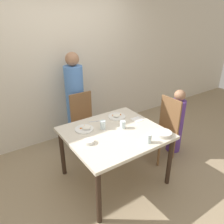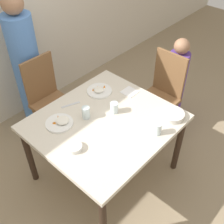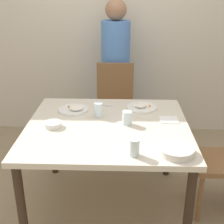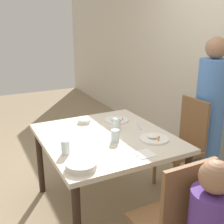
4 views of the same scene
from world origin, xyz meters
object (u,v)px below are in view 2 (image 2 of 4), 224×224
(glass_water_tall, at_px, (114,108))
(person_adult, at_px, (28,69))
(person_child, at_px, (175,83))
(bowl_curry, at_px, (172,114))
(plate_rice_adult, at_px, (99,91))
(chair_adult_spot, at_px, (49,97))
(chair_child_spot, at_px, (162,93))

(glass_water_tall, bearing_deg, person_adult, 95.41)
(person_adult, bearing_deg, glass_water_tall, -84.59)
(person_child, bearing_deg, person_adult, 135.02)
(glass_water_tall, bearing_deg, bowl_curry, -54.55)
(person_child, bearing_deg, bowl_curry, -151.55)
(person_adult, height_order, person_child, person_adult)
(person_adult, relative_size, plate_rice_adult, 6.32)
(person_adult, height_order, bowl_curry, person_adult)
(chair_adult_spot, distance_m, person_adult, 0.39)
(plate_rice_adult, bearing_deg, bowl_curry, -76.44)
(glass_water_tall, bearing_deg, chair_child_spot, -0.11)
(person_adult, distance_m, glass_water_tall, 1.20)
(plate_rice_adult, bearing_deg, person_adult, 105.09)
(person_child, height_order, bowl_curry, person_child)
(person_adult, distance_m, plate_rice_adult, 0.91)
(chair_child_spot, bearing_deg, bowl_curry, -49.77)
(chair_adult_spot, relative_size, glass_water_tall, 9.47)
(chair_adult_spot, distance_m, bowl_curry, 1.39)
(chair_child_spot, xyz_separation_m, person_adult, (-0.92, 1.20, 0.23))
(person_adult, relative_size, bowl_curry, 7.24)
(bowl_curry, height_order, glass_water_tall, glass_water_tall)
(chair_adult_spot, xyz_separation_m, glass_water_tall, (0.11, -0.88, 0.29))
(chair_adult_spot, xyz_separation_m, person_adult, (0.00, 0.32, 0.23))
(chair_adult_spot, height_order, chair_child_spot, same)
(bowl_curry, height_order, plate_rice_adult, plate_rice_adult)
(chair_child_spot, height_order, person_adult, person_adult)
(chair_child_spot, relative_size, person_adult, 0.61)
(bowl_curry, xyz_separation_m, plate_rice_adult, (-0.18, 0.74, -0.01))
(person_adult, bearing_deg, chair_child_spot, -52.55)
(plate_rice_adult, height_order, glass_water_tall, glass_water_tall)
(person_child, distance_m, glass_water_tall, 1.12)
(person_adult, bearing_deg, person_child, -44.98)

